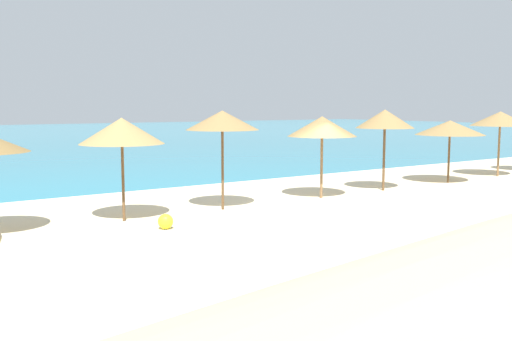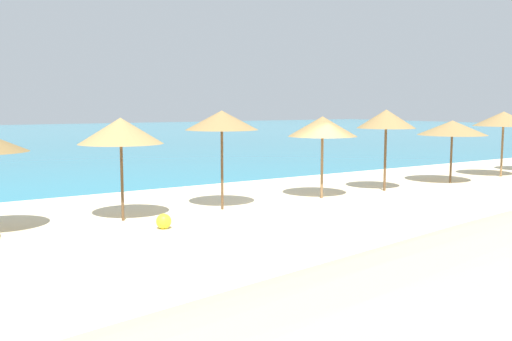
{
  "view_description": "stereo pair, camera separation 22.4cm",
  "coord_description": "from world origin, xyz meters",
  "px_view_note": "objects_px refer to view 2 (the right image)",
  "views": [
    {
      "loc": [
        -10.95,
        -12.32,
        3.01
      ],
      "look_at": [
        -0.91,
        2.23,
        1.0
      ],
      "focal_mm": 39.94,
      "sensor_mm": 36.0,
      "label": 1
    },
    {
      "loc": [
        -10.76,
        -12.44,
        3.01
      ],
      "look_at": [
        -0.91,
        2.23,
        1.0
      ],
      "focal_mm": 39.94,
      "sensor_mm": 36.0,
      "label": 2
    }
  ],
  "objects_px": {
    "beach_umbrella_4": "(222,120)",
    "beach_umbrella_6": "(386,119)",
    "beach_umbrella_3": "(121,131)",
    "beach_umbrella_5": "(322,127)",
    "beach_umbrella_8": "(504,119)",
    "beach_umbrella_7": "(452,128)",
    "beach_ball": "(164,221)"
  },
  "relations": [
    {
      "from": "beach_umbrella_6",
      "to": "beach_umbrella_8",
      "type": "height_order",
      "value": "beach_umbrella_6"
    },
    {
      "from": "beach_umbrella_5",
      "to": "beach_umbrella_8",
      "type": "distance_m",
      "value": 10.13
    },
    {
      "from": "beach_umbrella_7",
      "to": "beach_umbrella_4",
      "type": "bearing_deg",
      "value": 179.64
    },
    {
      "from": "beach_umbrella_7",
      "to": "beach_umbrella_6",
      "type": "bearing_deg",
      "value": 179.73
    },
    {
      "from": "beach_umbrella_4",
      "to": "beach_umbrella_5",
      "type": "xyz_separation_m",
      "value": [
        3.73,
        -0.07,
        -0.25
      ]
    },
    {
      "from": "beach_umbrella_6",
      "to": "beach_ball",
      "type": "bearing_deg",
      "value": -171.18
    },
    {
      "from": "beach_umbrella_4",
      "to": "beach_umbrella_6",
      "type": "xyz_separation_m",
      "value": [
        6.68,
        -0.05,
        -0.05
      ]
    },
    {
      "from": "beach_umbrella_3",
      "to": "beach_ball",
      "type": "bearing_deg",
      "value": -73.0
    },
    {
      "from": "beach_umbrella_5",
      "to": "beach_umbrella_3",
      "type": "bearing_deg",
      "value": 179.03
    },
    {
      "from": "beach_umbrella_3",
      "to": "beach_ball",
      "type": "xyz_separation_m",
      "value": [
        0.47,
        -1.53,
        -2.18
      ]
    },
    {
      "from": "beach_umbrella_6",
      "to": "beach_ball",
      "type": "xyz_separation_m",
      "value": [
        -9.22,
        -1.43,
        -2.36
      ]
    },
    {
      "from": "beach_umbrella_3",
      "to": "beach_ball",
      "type": "relative_size",
      "value": 7.16
    },
    {
      "from": "beach_umbrella_5",
      "to": "beach_umbrella_8",
      "type": "height_order",
      "value": "beach_umbrella_8"
    },
    {
      "from": "beach_umbrella_4",
      "to": "beach_umbrella_7",
      "type": "bearing_deg",
      "value": -0.36
    },
    {
      "from": "beach_ball",
      "to": "beach_umbrella_6",
      "type": "bearing_deg",
      "value": 8.82
    },
    {
      "from": "beach_umbrella_5",
      "to": "beach_ball",
      "type": "xyz_separation_m",
      "value": [
        -6.28,
        -1.41,
        -2.16
      ]
    },
    {
      "from": "beach_umbrella_3",
      "to": "beach_umbrella_5",
      "type": "distance_m",
      "value": 6.75
    },
    {
      "from": "beach_umbrella_6",
      "to": "beach_umbrella_7",
      "type": "xyz_separation_m",
      "value": [
        3.65,
        -0.02,
        -0.39
      ]
    },
    {
      "from": "beach_umbrella_4",
      "to": "beach_ball",
      "type": "bearing_deg",
      "value": -149.83
    },
    {
      "from": "beach_umbrella_4",
      "to": "beach_umbrella_3",
      "type": "bearing_deg",
      "value": 179.1
    },
    {
      "from": "beach_ball",
      "to": "beach_umbrella_3",
      "type": "bearing_deg",
      "value": 107.0
    },
    {
      "from": "beach_umbrella_3",
      "to": "beach_umbrella_4",
      "type": "height_order",
      "value": "beach_umbrella_4"
    },
    {
      "from": "beach_umbrella_7",
      "to": "beach_ball",
      "type": "relative_size",
      "value": 7.02
    },
    {
      "from": "beach_umbrella_4",
      "to": "beach_umbrella_7",
      "type": "height_order",
      "value": "beach_umbrella_4"
    },
    {
      "from": "beach_umbrella_8",
      "to": "beach_umbrella_7",
      "type": "bearing_deg",
      "value": -178.13
    },
    {
      "from": "beach_umbrella_3",
      "to": "beach_umbrella_4",
      "type": "xyz_separation_m",
      "value": [
        3.01,
        -0.05,
        0.23
      ]
    },
    {
      "from": "beach_umbrella_3",
      "to": "beach_umbrella_7",
      "type": "xyz_separation_m",
      "value": [
        13.34,
        -0.11,
        -0.2
      ]
    },
    {
      "from": "beach_umbrella_7",
      "to": "beach_umbrella_8",
      "type": "bearing_deg",
      "value": 1.87
    },
    {
      "from": "beach_umbrella_5",
      "to": "beach_umbrella_7",
      "type": "xyz_separation_m",
      "value": [
        6.59,
        0.0,
        -0.18
      ]
    },
    {
      "from": "beach_umbrella_3",
      "to": "beach_umbrella_6",
      "type": "xyz_separation_m",
      "value": [
        9.69,
        -0.1,
        0.18
      ]
    },
    {
      "from": "beach_umbrella_5",
      "to": "beach_ball",
      "type": "relative_size",
      "value": 7.07
    },
    {
      "from": "beach_umbrella_3",
      "to": "beach_umbrella_4",
      "type": "distance_m",
      "value": 3.02
    }
  ]
}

